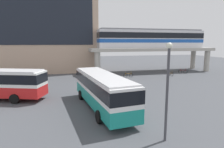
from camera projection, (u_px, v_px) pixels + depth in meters
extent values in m
plane|color=#47494F|center=(95.00, 85.00, 27.95)|extent=(120.00, 120.00, 0.00)
cube|color=tan|center=(38.00, 22.00, 41.15)|extent=(23.84, 13.10, 20.97)
cube|color=black|center=(34.00, 12.00, 34.67)|extent=(21.46, 0.10, 11.74)
cube|color=#ADA89E|center=(152.00, 49.00, 39.92)|extent=(26.15, 6.17, 0.60)
cylinder|color=#ADA89E|center=(97.00, 64.00, 35.27)|extent=(1.10, 1.10, 4.40)
cylinder|color=#ADA89E|center=(207.00, 61.00, 40.99)|extent=(1.10, 1.10, 4.40)
cylinder|color=#ADA89E|center=(94.00, 62.00, 39.64)|extent=(1.10, 1.10, 4.40)
cylinder|color=#ADA89E|center=(193.00, 59.00, 45.36)|extent=(1.10, 1.10, 4.40)
cube|color=silver|center=(152.00, 39.00, 39.58)|extent=(22.56, 2.90, 3.60)
cube|color=#194CA5|center=(152.00, 41.00, 39.64)|extent=(22.62, 2.96, 0.70)
cube|color=black|center=(152.00, 36.00, 39.46)|extent=(22.62, 2.96, 1.10)
cube|color=slate|center=(152.00, 30.00, 39.27)|extent=(21.66, 2.61, 0.24)
cube|color=teal|center=(102.00, 97.00, 17.65)|extent=(3.81, 11.22, 1.10)
cube|color=white|center=(102.00, 84.00, 17.44)|extent=(3.81, 11.22, 1.50)
cube|color=black|center=(102.00, 83.00, 17.43)|extent=(3.85, 11.27, 0.96)
cube|color=silver|center=(102.00, 75.00, 17.31)|extent=(3.62, 10.66, 0.12)
cylinder|color=black|center=(81.00, 95.00, 20.54)|extent=(0.40, 1.03, 1.00)
cylinder|color=black|center=(103.00, 93.00, 21.43)|extent=(0.40, 1.03, 1.00)
cylinder|color=black|center=(99.00, 117.00, 14.46)|extent=(0.40, 1.03, 1.00)
cylinder|color=black|center=(129.00, 113.00, 15.35)|extent=(0.40, 1.03, 1.00)
cylinder|color=black|center=(14.00, 99.00, 19.09)|extent=(1.04, 0.60, 1.00)
cylinder|color=black|center=(28.00, 93.00, 21.54)|extent=(1.04, 0.60, 1.00)
torus|color=black|center=(186.00, 72.00, 38.27)|extent=(0.72, 0.30, 0.74)
torus|color=black|center=(180.00, 72.00, 38.36)|extent=(0.72, 0.30, 0.74)
cylinder|color=#B21E1E|center=(183.00, 70.00, 38.27)|extent=(1.01, 0.39, 0.05)
cylinder|color=#B21E1E|center=(180.00, 70.00, 38.31)|extent=(0.04, 0.04, 0.55)
cylinder|color=#B21E1E|center=(186.00, 70.00, 38.22)|extent=(0.04, 0.04, 0.65)
torus|color=black|center=(131.00, 75.00, 34.22)|extent=(0.74, 0.06, 0.74)
torus|color=black|center=(126.00, 75.00, 33.97)|extent=(0.74, 0.06, 0.74)
cylinder|color=orange|center=(128.00, 74.00, 34.05)|extent=(1.05, 0.06, 0.05)
cylinder|color=orange|center=(126.00, 74.00, 33.92)|extent=(0.04, 0.04, 0.55)
cylinder|color=orange|center=(131.00, 73.00, 34.16)|extent=(0.04, 0.04, 0.65)
torus|color=black|center=(172.00, 74.00, 34.98)|extent=(0.70, 0.36, 0.74)
torus|color=black|center=(168.00, 75.00, 34.33)|extent=(0.70, 0.36, 0.74)
cylinder|color=#996626|center=(170.00, 73.00, 34.61)|extent=(0.97, 0.48, 0.05)
cylinder|color=#996626|center=(169.00, 73.00, 34.29)|extent=(0.04, 0.04, 0.55)
cylinder|color=#996626|center=(172.00, 72.00, 34.93)|extent=(0.04, 0.04, 0.65)
cylinder|color=#3F3F44|center=(167.00, 96.00, 11.48)|extent=(0.16, 0.16, 5.72)
sphere|color=silver|center=(169.00, 46.00, 11.00)|extent=(0.36, 0.36, 0.36)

